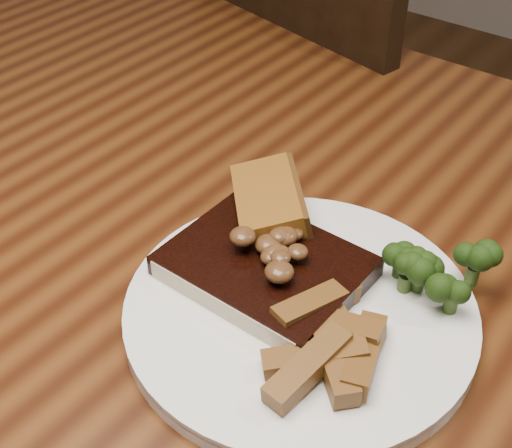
{
  "coord_description": "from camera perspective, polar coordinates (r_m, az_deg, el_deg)",
  "views": [
    {
      "loc": [
        0.3,
        -0.37,
        1.17
      ],
      "look_at": [
        0.01,
        0.0,
        0.78
      ],
      "focal_mm": 50.0,
      "sensor_mm": 36.0,
      "label": 1
    }
  ],
  "objects": [
    {
      "name": "potato_wedges",
      "position": [
        0.53,
        7.6,
        -8.89
      ],
      "size": [
        0.1,
        0.1,
        0.02
      ],
      "primitive_type": null,
      "color": "brown",
      "rests_on": "plate"
    },
    {
      "name": "garlic_bread",
      "position": [
        0.63,
        0.86,
        0.58
      ],
      "size": [
        0.11,
        0.11,
        0.02
      ],
      "primitive_type": "cube",
      "rotation": [
        0.0,
        0.0,
        -0.8
      ],
      "color": "#8C5819",
      "rests_on": "plate"
    },
    {
      "name": "dining_table",
      "position": [
        0.7,
        -0.77,
        -7.7
      ],
      "size": [
        1.6,
        0.9,
        0.75
      ],
      "color": "#48250E",
      "rests_on": "ground"
    },
    {
      "name": "mushroom_pile",
      "position": [
        0.56,
        1.41,
        -1.75
      ],
      "size": [
        0.06,
        0.06,
        0.03
      ],
      "primitive_type": null,
      "color": "#53341A",
      "rests_on": "steak"
    },
    {
      "name": "steak_bone",
      "position": [
        0.55,
        -2.54,
        -6.66
      ],
      "size": [
        0.14,
        0.01,
        0.02
      ],
      "primitive_type": "cube",
      "rotation": [
        0.0,
        0.0,
        -0.01
      ],
      "color": "beige",
      "rests_on": "plate"
    },
    {
      "name": "steak",
      "position": [
        0.58,
        0.75,
        -3.53
      ],
      "size": [
        0.15,
        0.12,
        0.02
      ],
      "primitive_type": "cube",
      "rotation": [
        0.0,
        0.0,
        -0.01
      ],
      "color": "black",
      "rests_on": "plate"
    },
    {
      "name": "broccoli_cluster",
      "position": [
        0.59,
        14.37,
        -3.63
      ],
      "size": [
        0.06,
        0.06,
        0.04
      ],
      "primitive_type": null,
      "color": "#19330B",
      "rests_on": "plate"
    },
    {
      "name": "plate",
      "position": [
        0.57,
        3.53,
        -7.07
      ],
      "size": [
        0.33,
        0.33,
        0.01
      ],
      "primitive_type": "cylinder",
      "rotation": [
        0.0,
        0.0,
        0.19
      ],
      "color": "silver",
      "rests_on": "dining_table"
    },
    {
      "name": "chair_far",
      "position": [
        1.26,
        5.8,
        5.52
      ],
      "size": [
        0.48,
        0.48,
        0.86
      ],
      "rotation": [
        0.0,
        0.0,
        2.93
      ],
      "color": "black",
      "rests_on": "ground"
    }
  ]
}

